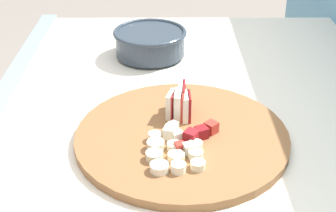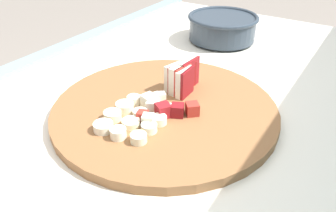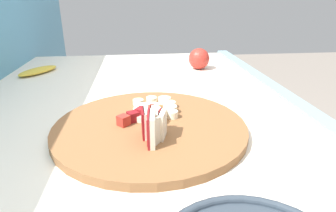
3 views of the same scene
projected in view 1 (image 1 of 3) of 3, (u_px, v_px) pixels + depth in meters
name	position (u px, v px, depth m)	size (l,w,h in m)	color
cutting_board	(182.00, 137.00, 0.86)	(0.38, 0.38, 0.02)	brown
apple_wedge_fan	(180.00, 103.00, 0.90)	(0.07, 0.05, 0.05)	#A32323
apple_dice_pile	(187.00, 135.00, 0.84)	(0.09, 0.10, 0.02)	#B22D23
banana_slice_rows	(173.00, 151.00, 0.80)	(0.12, 0.10, 0.02)	white
ceramic_bowl	(150.00, 42.00, 1.16)	(0.17, 0.17, 0.07)	#2D3842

